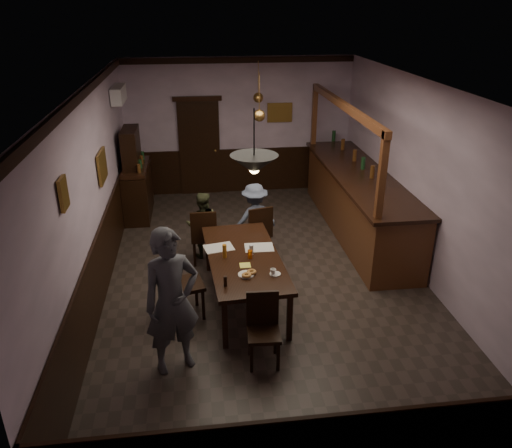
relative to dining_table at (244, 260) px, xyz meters
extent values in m
cube|color=#2D2621|center=(0.39, 0.68, -0.69)|extent=(5.00, 8.00, 0.01)
cube|color=white|center=(0.39, 0.68, 2.31)|extent=(5.00, 8.00, 0.01)
cube|color=#A390A7|center=(0.39, 4.68, 0.81)|extent=(5.00, 0.01, 3.00)
cube|color=#A390A7|center=(0.39, -3.32, 0.81)|extent=(5.00, 0.01, 3.00)
cube|color=#A390A7|center=(-2.11, 0.68, 0.81)|extent=(0.01, 8.00, 3.00)
cube|color=#A390A7|center=(2.89, 0.68, 0.81)|extent=(0.01, 8.00, 3.00)
cube|color=black|center=(0.00, 0.00, 0.03)|extent=(1.14, 2.26, 0.06)
cube|color=black|center=(-0.35, -1.04, -0.34)|extent=(0.07, 0.07, 0.69)
cube|color=black|center=(0.48, -0.99, -0.34)|extent=(0.07, 0.07, 0.69)
cube|color=black|center=(-0.48, 0.99, -0.34)|extent=(0.07, 0.07, 0.69)
cube|color=black|center=(0.35, 1.04, -0.34)|extent=(0.07, 0.07, 0.69)
cube|color=black|center=(-0.54, 1.32, -0.23)|extent=(0.43, 0.43, 0.05)
cube|color=black|center=(-0.54, 1.13, 0.04)|extent=(0.42, 0.04, 0.50)
cube|color=black|center=(-0.36, 1.49, -0.47)|extent=(0.04, 0.04, 0.43)
cube|color=black|center=(-0.71, 1.49, -0.47)|extent=(0.04, 0.04, 0.43)
cube|color=black|center=(-0.37, 1.15, -0.47)|extent=(0.04, 0.04, 0.43)
cube|color=black|center=(-0.71, 1.15, -0.47)|extent=(0.04, 0.04, 0.43)
cube|color=black|center=(0.36, 1.38, -0.23)|extent=(0.51, 0.51, 0.05)
cube|color=black|center=(0.41, 1.19, 0.04)|extent=(0.42, 0.13, 0.50)
cube|color=black|center=(0.49, 1.58, -0.47)|extent=(0.04, 0.04, 0.43)
cube|color=black|center=(0.16, 1.50, -0.47)|extent=(0.04, 0.04, 0.43)
cube|color=black|center=(0.57, 1.25, -0.47)|extent=(0.04, 0.04, 0.43)
cube|color=black|center=(0.23, 1.17, -0.47)|extent=(0.04, 0.04, 0.43)
cube|color=black|center=(0.09, -1.40, -0.26)|extent=(0.41, 0.41, 0.05)
cube|color=black|center=(0.10, -1.22, -0.01)|extent=(0.40, 0.06, 0.47)
cube|color=black|center=(-0.08, -1.55, -0.48)|extent=(0.04, 0.04, 0.40)
cube|color=black|center=(0.24, -1.56, -0.48)|extent=(0.04, 0.04, 0.40)
cube|color=black|center=(-0.06, -1.23, -0.48)|extent=(0.04, 0.04, 0.40)
cube|color=black|center=(0.26, -1.25, -0.48)|extent=(0.04, 0.04, 0.40)
cube|color=black|center=(-0.84, -0.25, -0.19)|extent=(0.56, 0.56, 0.05)
cube|color=black|center=(-1.04, -0.30, 0.10)|extent=(0.15, 0.46, 0.55)
cube|color=black|center=(-0.61, -0.39, -0.45)|extent=(0.04, 0.04, 0.47)
cube|color=black|center=(-0.70, -0.03, -0.45)|extent=(0.04, 0.04, 0.47)
cube|color=black|center=(-0.97, -0.48, -0.45)|extent=(0.04, 0.04, 0.47)
cube|color=black|center=(-1.06, -0.12, -0.45)|extent=(0.04, 0.04, 0.47)
imported|color=#545760|center=(-0.97, -1.31, 0.23)|extent=(0.78, 0.65, 1.83)
imported|color=#3C4127|center=(-0.55, 1.52, -0.10)|extent=(0.57, 0.45, 1.17)
imported|color=slate|center=(0.35, 1.58, -0.06)|extent=(0.91, 0.69, 1.26)
cube|color=silver|center=(-0.34, 0.30, 0.07)|extent=(0.47, 0.38, 0.01)
cube|color=silver|center=(0.25, 0.23, 0.07)|extent=(0.43, 0.32, 0.01)
cube|color=#ECF058|center=(-0.01, -0.27, 0.07)|extent=(0.16, 0.16, 0.00)
cylinder|color=white|center=(0.36, -0.57, 0.07)|extent=(0.15, 0.15, 0.01)
imported|color=white|center=(0.33, -0.57, 0.11)|extent=(0.08, 0.08, 0.07)
cylinder|color=white|center=(-0.02, -0.54, 0.07)|extent=(0.22, 0.22, 0.01)
torus|color=#C68C47|center=(-0.03, -0.60, 0.10)|extent=(0.13, 0.13, 0.04)
torus|color=#C68C47|center=(0.05, -0.52, 0.10)|extent=(0.13, 0.13, 0.04)
cylinder|color=orange|center=(0.08, -0.07, 0.12)|extent=(0.07, 0.07, 0.12)
cylinder|color=#BF721E|center=(-0.27, -0.01, 0.16)|extent=(0.06, 0.06, 0.20)
cylinder|color=silver|center=(0.11, 0.04, 0.14)|extent=(0.06, 0.06, 0.15)
cylinder|color=black|center=(-0.32, -0.78, 0.13)|extent=(0.04, 0.04, 0.14)
cube|color=black|center=(-1.81, 3.51, -0.20)|extent=(0.49, 1.36, 0.97)
cube|color=black|center=(-1.81, 3.51, 0.34)|extent=(0.47, 1.31, 0.08)
cube|color=black|center=(-1.86, 3.51, 0.73)|extent=(0.29, 0.88, 0.78)
cube|color=#4B2514|center=(2.39, 2.16, -0.12)|extent=(0.92, 4.31, 1.13)
cube|color=black|center=(2.37, 2.16, 0.46)|extent=(1.03, 4.41, 0.06)
cube|color=#4B2514|center=(1.98, 2.16, 1.72)|extent=(0.10, 4.20, 0.12)
cube|color=#4B2514|center=(1.98, 0.11, 1.11)|extent=(0.10, 0.10, 1.33)
cube|color=#4B2514|center=(1.98, 4.21, 1.11)|extent=(0.10, 0.10, 1.33)
cube|color=black|center=(-0.51, 4.63, 0.36)|extent=(0.90, 0.06, 2.10)
cube|color=white|center=(-1.99, 3.58, 1.76)|extent=(0.20, 0.85, 0.30)
cube|color=olive|center=(-2.07, -0.92, 1.46)|extent=(0.04, 0.28, 0.36)
cube|color=olive|center=(-2.07, 1.48, 1.01)|extent=(0.04, 0.62, 0.48)
cube|color=olive|center=(1.29, 4.64, 1.11)|extent=(0.55, 0.04, 0.42)
cylinder|color=black|center=(0.05, -0.80, 1.99)|extent=(0.02, 0.02, 0.64)
cone|color=black|center=(0.05, -0.80, 1.67)|extent=(0.56, 0.56, 0.22)
sphere|color=#FFD88C|center=(0.05, -0.80, 1.62)|extent=(0.12, 0.12, 0.12)
cylinder|color=#BF8C3F|center=(0.49, 2.07, 1.96)|extent=(0.02, 0.02, 0.70)
cone|color=#BF8C3F|center=(0.49, 2.07, 1.61)|extent=(0.20, 0.20, 0.22)
sphere|color=#FFD88C|center=(0.49, 2.07, 1.56)|extent=(0.12, 0.12, 0.12)
cylinder|color=#BF8C3F|center=(0.69, 3.72, 1.96)|extent=(0.02, 0.02, 0.70)
cone|color=#BF8C3F|center=(0.69, 3.72, 1.61)|extent=(0.20, 0.20, 0.22)
sphere|color=#FFD88C|center=(0.69, 3.72, 1.56)|extent=(0.12, 0.12, 0.12)
camera|label=1|loc=(-0.62, -6.25, 3.41)|focal=35.00mm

